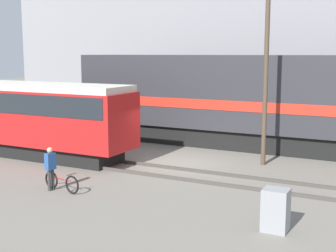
# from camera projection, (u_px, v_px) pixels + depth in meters

# --- Properties ---
(ground_plane) EXTENTS (120.00, 120.00, 0.00)m
(ground_plane) POSITION_uv_depth(u_px,v_px,m) (174.00, 164.00, 20.85)
(ground_plane) COLOR slate
(track_near) EXTENTS (60.00, 1.50, 0.14)m
(track_near) POSITION_uv_depth(u_px,v_px,m) (156.00, 170.00, 19.39)
(track_near) COLOR #47423D
(track_near) RESTS_ON ground
(track_far) EXTENTS (60.00, 1.51, 0.14)m
(track_far) POSITION_uv_depth(u_px,v_px,m) (216.00, 143.00, 25.22)
(track_far) COLOR #47423D
(track_far) RESTS_ON ground
(building_backdrop) EXTENTS (37.93, 6.00, 14.96)m
(building_backdrop) POSITION_uv_depth(u_px,v_px,m) (264.00, 14.00, 31.45)
(building_backdrop) COLOR gray
(building_backdrop) RESTS_ON ground
(freight_locomotive) EXTENTS (20.98, 3.04, 5.38)m
(freight_locomotive) POSITION_uv_depth(u_px,v_px,m) (270.00, 101.00, 23.53)
(freight_locomotive) COLOR black
(freight_locomotive) RESTS_ON ground
(streetcar) EXTENTS (11.24, 2.54, 3.49)m
(streetcar) POSITION_uv_depth(u_px,v_px,m) (26.00, 114.00, 22.34)
(streetcar) COLOR black
(streetcar) RESTS_ON ground
(bicycle) EXTENTS (1.75, 0.47, 0.72)m
(bicycle) POSITION_uv_depth(u_px,v_px,m) (62.00, 182.00, 16.66)
(bicycle) COLOR black
(bicycle) RESTS_ON ground
(person) EXTENTS (0.27, 0.39, 1.58)m
(person) POSITION_uv_depth(u_px,v_px,m) (50.00, 165.00, 16.67)
(person) COLOR #333333
(person) RESTS_ON ground
(utility_pole_left) EXTENTS (0.20, 0.20, 8.12)m
(utility_pole_left) POSITION_uv_depth(u_px,v_px,m) (266.00, 73.00, 20.05)
(utility_pole_left) COLOR #4C3D2D
(utility_pole_left) RESTS_ON ground
(signal_box) EXTENTS (0.70, 0.60, 1.20)m
(signal_box) POSITION_uv_depth(u_px,v_px,m) (276.00, 210.00, 12.89)
(signal_box) COLOR gray
(signal_box) RESTS_ON ground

